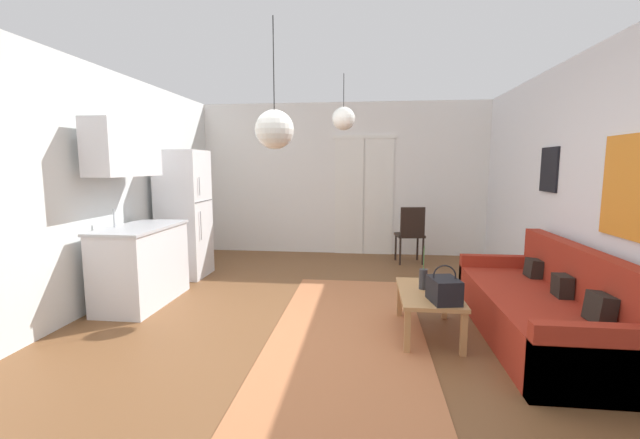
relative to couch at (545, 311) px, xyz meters
The scene contains 14 objects.
ground_plane 2.07m from the couch, behind, with size 5.52×8.13×0.10m, color brown.
wall_back 4.20m from the couch, 119.65° to the left, with size 5.12×0.13×2.62m.
wall_right 1.18m from the couch, 29.59° to the right, with size 0.12×7.73×2.62m.
wall_left 4.66m from the couch, behind, with size 0.12×7.73×2.62m.
area_rug 1.76m from the couch, behind, with size 1.39×3.38×0.01m, color #B26B42.
couch is the anchor object (origin of this frame).
coffee_table 1.01m from the couch, behind, with size 0.53×0.92×0.41m.
bamboo_vase 1.08m from the couch, behind, with size 0.08×0.08×0.41m.
handbag 0.99m from the couch, 164.22° to the right, with size 0.27×0.34×0.32m.
refrigerator 4.50m from the couch, 157.39° to the left, with size 0.61×0.62×1.76m.
kitchen_counter 4.19m from the couch, behind, with size 0.61×1.17×2.03m.
accent_chair 2.97m from the couch, 107.62° to the left, with size 0.47×0.45×0.91m.
pendant_lamp_near 2.83m from the couch, 164.06° to the right, with size 0.29×0.29×0.95m.
pendant_lamp_far 2.93m from the couch, 145.38° to the left, with size 0.27×0.27×0.66m.
Camera 1 is at (0.45, -3.45, 1.55)m, focal length 23.15 mm.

